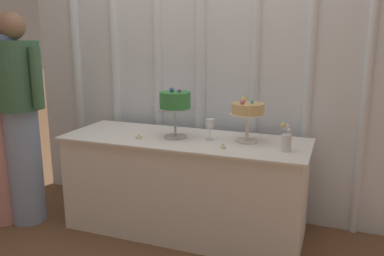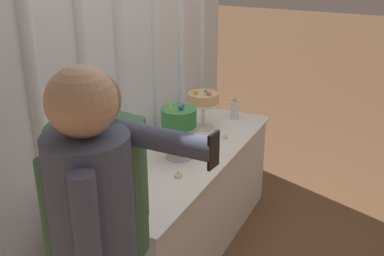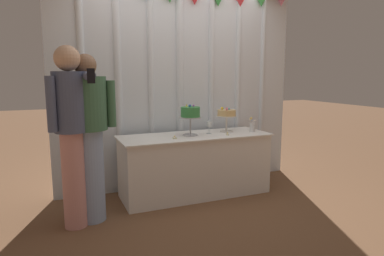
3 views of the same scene
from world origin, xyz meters
name	(u,v)px [view 1 (image 1 of 3)]	position (x,y,z in m)	size (l,w,h in m)	color
ground_plane	(180,235)	(0.00, 0.00, 0.00)	(24.00, 24.00, 0.00)	brown
draped_curtain	(201,38)	(-0.03, 0.55, 1.47)	(3.26, 0.16, 2.81)	silver
cake_table	(184,185)	(0.00, 0.10, 0.37)	(1.84, 0.66, 0.75)	white
cake_display_nearleft	(175,103)	(-0.07, 0.09, 1.01)	(0.27, 0.27, 0.38)	#B2B2B7
cake_display_nearright	(248,111)	(0.46, 0.16, 0.97)	(0.26, 0.26, 0.32)	silver
wine_glass	(210,124)	(0.20, 0.12, 0.86)	(0.06, 0.06, 0.16)	silver
flower_vase	(286,140)	(0.76, 0.02, 0.83)	(0.07, 0.10, 0.19)	silver
tealight_far_left	(139,137)	(-0.31, -0.03, 0.76)	(0.05, 0.05, 0.03)	beige
tealight_near_left	(223,147)	(0.35, -0.07, 0.76)	(0.04, 0.04, 0.04)	beige
guest_man_dark_suit	(20,113)	(-1.27, -0.19, 0.90)	(0.54, 0.42, 1.67)	#93ADD6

